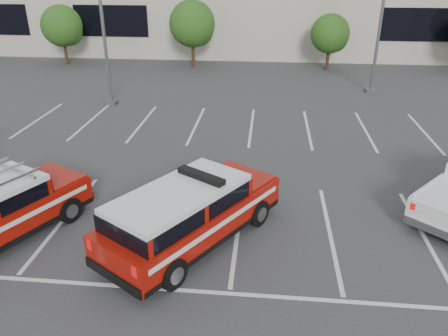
% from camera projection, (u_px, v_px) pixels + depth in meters
% --- Properties ---
extents(ground, '(120.00, 120.00, 0.00)m').
position_uv_depth(ground, '(238.00, 229.00, 13.03)').
color(ground, '#363639').
rests_on(ground, ground).
extents(stall_markings, '(23.00, 15.00, 0.01)m').
position_uv_depth(stall_markings, '(246.00, 165.00, 17.07)').
color(stall_markings, silver).
rests_on(stall_markings, ground).
extents(tree_left, '(3.07, 3.07, 4.42)m').
position_uv_depth(tree_left, '(63.00, 27.00, 33.05)').
color(tree_left, '#3F2B19').
rests_on(tree_left, ground).
extents(tree_mid_left, '(3.37, 3.37, 4.85)m').
position_uv_depth(tree_mid_left, '(194.00, 25.00, 32.03)').
color(tree_mid_left, '#3F2B19').
rests_on(tree_mid_left, ground).
extents(tree_mid_right, '(2.77, 2.77, 3.99)m').
position_uv_depth(tree_mid_right, '(331.00, 35.00, 31.34)').
color(tree_mid_right, '#3F2B19').
rests_on(tree_mid_right, ground).
extents(light_pole_left, '(0.90, 0.60, 10.24)m').
position_uv_depth(light_pole_left, '(101.00, 6.00, 22.35)').
color(light_pole_left, '#59595E').
rests_on(light_pole_left, ground).
extents(light_pole_mid, '(0.90, 0.60, 10.24)m').
position_uv_depth(light_pole_mid, '(383.00, 2.00, 24.58)').
color(light_pole_mid, '#59595E').
rests_on(light_pole_mid, ground).
extents(fire_chief_suv, '(4.78, 5.85, 1.99)m').
position_uv_depth(fire_chief_suv, '(191.00, 217.00, 12.07)').
color(fire_chief_suv, '#8E0F06').
rests_on(fire_chief_suv, ground).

